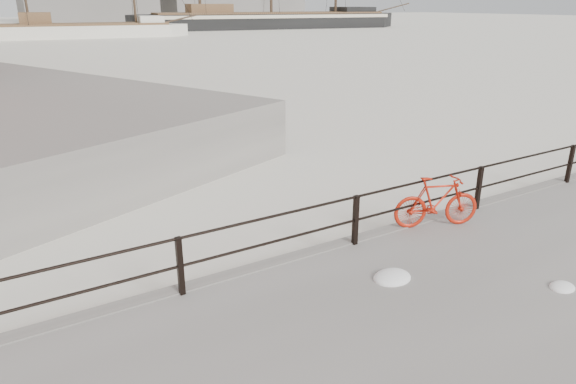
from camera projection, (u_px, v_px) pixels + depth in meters
ground at (469, 220)px, 11.90m from camera, size 400.00×400.00×0.00m
guardrail at (479, 188)px, 11.49m from camera, size 28.00×0.10×1.00m
bicycle at (437, 202)px, 10.55m from camera, size 1.79×0.92×1.10m
barque_black at (272, 29)px, 99.68m from camera, size 63.33×29.07×34.44m
schooner_mid at (87, 38)px, 74.10m from camera, size 33.13×17.66×22.47m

